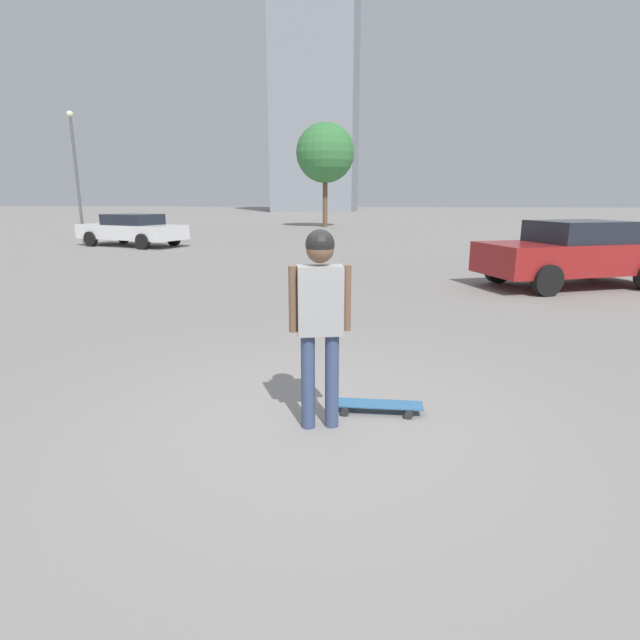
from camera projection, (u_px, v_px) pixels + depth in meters
ground_plane at (320, 426)px, 4.44m from camera, size 220.00×220.00×0.00m
person at (320, 307)px, 4.18m from camera, size 0.51×0.29×1.73m
skateboard at (377, 405)px, 4.72m from camera, size 0.87×0.29×0.09m
car_parked_near at (574, 253)px, 11.27m from camera, size 4.53×3.19×1.48m
car_parked_far at (132, 229)px, 20.84m from camera, size 4.99×3.11×1.33m
building_block_distant at (317, 63)px, 70.84m from camera, size 11.42×13.43×41.36m
tree_distant at (325, 153)px, 33.54m from camera, size 3.94×3.94×6.89m
lamp_post at (76, 167)px, 21.45m from camera, size 0.28×0.28×5.54m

